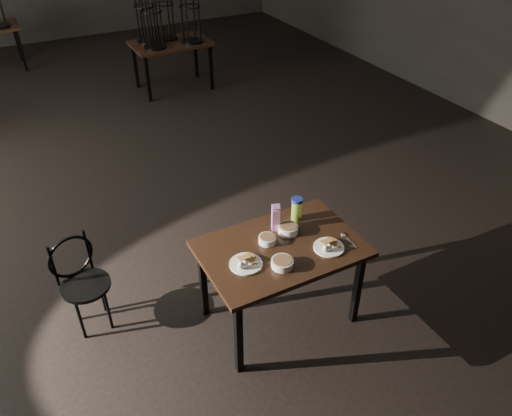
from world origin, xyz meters
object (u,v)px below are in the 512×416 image
juice_carton (276,218)px  water_bottle (297,209)px  bentwood_chair (81,277)px  main_table (281,254)px

juice_carton → water_bottle: size_ratio=1.22×
juice_carton → bentwood_chair: size_ratio=0.30×
main_table → bentwood_chair: bearing=153.5°
bentwood_chair → main_table: bearing=-42.4°
juice_carton → water_bottle: (0.21, 0.04, -0.01)m
juice_carton → bentwood_chair: juice_carton is taller
water_bottle → bentwood_chair: size_ratio=0.25×
main_table → water_bottle: 0.41m
juice_carton → bentwood_chair: (-1.45, 0.49, -0.39)m
main_table → water_bottle: water_bottle is taller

